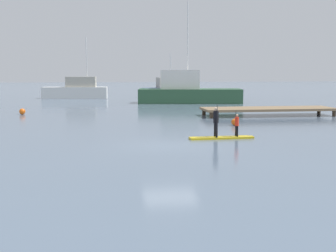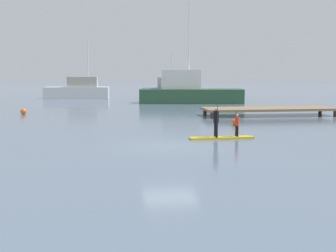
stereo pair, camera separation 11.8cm
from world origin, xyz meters
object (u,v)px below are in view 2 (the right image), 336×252
Objects in this scene: paddler_adult at (216,120)px; fishing_boat_green_midground at (169,90)px; paddleboard_near at (222,138)px; mooring_buoy_mid at (235,122)px; paddler_child_solo at (237,124)px; motor_boat_small_navy at (78,90)px; fishing_boat_white_large at (189,92)px; mooring_buoy_near at (23,111)px.

fishing_boat_green_midground reaches higher than paddler_adult.
paddleboard_near is 2.00× the size of paddler_adult.
paddler_child_solo is at bearing -105.68° from mooring_buoy_mid.
paddler_child_solo is 0.16× the size of motor_boat_small_navy.
fishing_boat_green_midground is 15.78× the size of mooring_buoy_mid.
paddler_child_solo is 25.81m from fishing_boat_white_large.
fishing_boat_green_midground is (-0.47, 12.16, -0.30)m from fishing_boat_white_large.
mooring_buoy_near is (-12.00, 14.84, -0.73)m from paddler_adult.
mooring_buoy_near is 17.40m from mooring_buoy_mid.
paddleboard_near is 7.63× the size of mooring_buoy_mid.
fishing_boat_green_midground reaches higher than mooring_buoy_mid.
mooring_buoy_mid is (2.29, 5.36, 0.17)m from paddleboard_near.
motor_boat_small_navy reaches higher than paddler_adult.
mooring_buoy_near is (-3.13, -21.06, -0.81)m from motor_boat_small_navy.
paddler_adult is 3.81× the size of mooring_buoy_mid.
fishing_boat_white_large reaches higher than paddleboard_near.
motor_boat_small_navy reaches higher than mooring_buoy_mid.
fishing_boat_white_large reaches higher than paddler_adult.
paddler_adult is at bearing -177.02° from paddleboard_near.
mooring_buoy_near is (-15.38, -10.91, -0.97)m from fishing_boat_white_large.
motor_boat_small_navy reaches higher than mooring_buoy_near.
fishing_boat_green_midground is at bearing 85.61° from paddler_adult.
fishing_boat_green_midground is (1.80, 37.87, 0.16)m from paddler_child_solo.
paddleboard_near is 2.62× the size of paddler_child_solo.
paddleboard_near is at bearing -96.81° from fishing_boat_white_large.
paddler_child_solo is 0.18× the size of fishing_boat_green_midground.
fishing_boat_green_midground is (2.60, 37.90, 0.86)m from paddleboard_near.
paddler_child_solo is 2.66× the size of mooring_buoy_near.
paddler_adult reaches higher than mooring_buoy_mid.
paddleboard_near is at bearing 2.98° from paddler_adult.
fishing_boat_green_midground is 27.48m from mooring_buoy_near.
motor_boat_small_navy is (-8.87, 35.90, 0.08)m from paddler_adult.
paddler_child_solo is (1.11, 0.05, -0.22)m from paddler_adult.
paddler_child_solo is 37.22m from motor_boat_small_navy.
fishing_boat_green_midground is at bearing 9.70° from motor_boat_small_navy.
paddler_adult is 25.98m from fishing_boat_white_large.
mooring_buoy_near is at bearing 129.70° from paddleboard_near.
fishing_boat_white_large is at bearing 83.19° from paddleboard_near.
motor_boat_small_navy is at bearing 140.37° from fishing_boat_white_large.
mooring_buoy_mid is (2.60, 5.37, -0.75)m from paddler_adult.
fishing_boat_white_large is (3.39, 25.75, 0.24)m from paddler_adult.
mooring_buoy_mid is at bearing -92.20° from fishing_boat_white_large.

